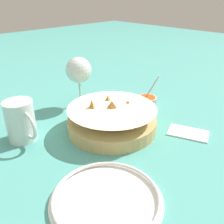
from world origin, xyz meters
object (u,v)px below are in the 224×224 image
Objects in this scene: wine_glass at (79,71)px; side_plate at (106,198)px; food_basket at (112,119)px; beer_mug at (21,122)px; sauce_cup at (147,102)px.

wine_glass reaches higher than side_plate.
food_basket is 2.14× the size of beer_mug.
wine_glass reaches higher than food_basket.
beer_mug is at bearing -74.65° from wine_glass.
food_basket is at bearing 132.90° from side_plate.
sauce_cup is 0.43m from beer_mug.
sauce_cup is 1.05× the size of beer_mug.
side_plate is at bearing -32.10° from wine_glass.
side_plate is (0.33, 0.01, -0.05)m from beer_mug.
sauce_cup is at bearing 74.82° from beer_mug.
food_basket is 0.28m from side_plate.
wine_glass is 0.28m from beer_mug.
food_basket is 1.15× the size of side_plate.
food_basket is 1.50× the size of wine_glass.
beer_mug is (0.07, -0.26, -0.07)m from wine_glass.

